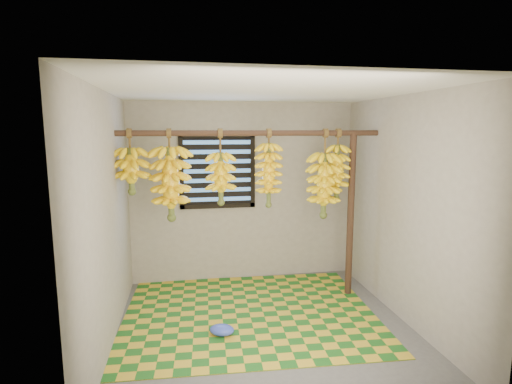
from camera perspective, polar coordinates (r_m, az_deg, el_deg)
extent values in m
cube|color=#505050|center=(4.36, 1.36, -19.02)|extent=(3.00, 3.00, 0.01)
cube|color=silver|center=(3.88, 1.50, 14.33)|extent=(3.00, 3.00, 0.01)
cube|color=gray|center=(5.40, -1.80, -0.04)|extent=(3.00, 0.01, 2.40)
cube|color=gray|center=(3.93, -20.63, -3.97)|extent=(0.01, 3.00, 2.40)
cube|color=gray|center=(4.49, 20.59, -2.42)|extent=(0.01, 3.00, 2.40)
cube|color=black|center=(5.30, -5.53, 3.02)|extent=(1.00, 0.04, 1.00)
cylinder|color=#41291B|center=(4.55, -0.34, 8.41)|extent=(3.00, 0.06, 0.06)
cylinder|color=#41291B|center=(5.00, 13.35, -3.33)|extent=(0.08, 0.08, 2.00)
cube|color=#1C5C1B|center=(4.68, -0.94, -16.88)|extent=(2.86, 2.34, 0.01)
ellipsoid|color=#3347BF|center=(4.22, -4.90, -19.04)|extent=(0.30, 0.26, 0.10)
cylinder|color=brown|center=(4.51, -17.60, 7.01)|extent=(0.02, 0.02, 0.22)
cylinder|color=#4C5923|center=(4.53, -17.43, 3.15)|extent=(0.06, 0.06, 0.45)
cylinder|color=brown|center=(4.48, -12.30, 7.22)|extent=(0.02, 0.02, 0.21)
cylinder|color=#4C5923|center=(4.52, -12.11, 1.39)|extent=(0.07, 0.07, 0.76)
cylinder|color=brown|center=(4.50, -5.13, 7.00)|extent=(0.02, 0.02, 0.28)
cylinder|color=#4C5923|center=(4.53, -5.06, 2.18)|extent=(0.06, 0.06, 0.55)
cylinder|color=brown|center=(4.58, 1.84, 7.72)|extent=(0.02, 0.02, 0.17)
cylinder|color=#4C5923|center=(4.61, 1.82, 2.69)|extent=(0.05, 0.05, 0.70)
cylinder|color=brown|center=(4.77, 9.85, 6.88)|extent=(0.02, 0.02, 0.30)
cylinder|color=#4C5923|center=(4.81, 9.70, 1.17)|extent=(0.07, 0.07, 0.72)
cylinder|color=brown|center=(4.82, 11.64, 7.46)|extent=(0.02, 0.02, 0.19)
cylinder|color=#4C5923|center=(4.85, 11.50, 3.00)|extent=(0.06, 0.06, 0.62)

